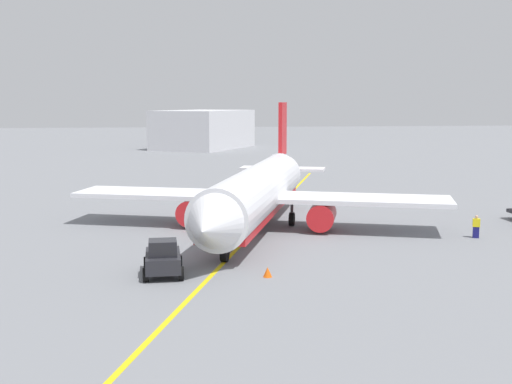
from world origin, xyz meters
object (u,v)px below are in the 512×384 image
(refueling_worker, at_px, (476,227))
(pushback_tug, at_px, (163,259))
(safety_cone_nose, at_px, (268,272))
(safety_cone_wingtip, at_px, (157,261))
(airplane, at_px, (257,193))

(refueling_worker, bearing_deg, pushback_tug, -71.71)
(pushback_tug, height_order, safety_cone_nose, pushback_tug)
(pushback_tug, relative_size, safety_cone_wingtip, 5.30)
(safety_cone_nose, bearing_deg, airplane, 175.43)
(pushback_tug, xyz_separation_m, safety_cone_nose, (1.07, 6.02, -0.72))
(refueling_worker, bearing_deg, safety_cone_nose, -62.90)
(refueling_worker, bearing_deg, safety_cone_wingtip, -76.53)
(pushback_tug, relative_size, safety_cone_nose, 6.24)
(airplane, relative_size, pushback_tug, 8.83)
(pushback_tug, distance_m, safety_cone_nose, 6.16)
(refueling_worker, xyz_separation_m, safety_cone_nose, (8.65, -16.91, -0.53))
(pushback_tug, distance_m, refueling_worker, 24.15)
(safety_cone_nose, distance_m, safety_cone_wingtip, 7.16)
(safety_cone_nose, bearing_deg, pushback_tug, -100.12)
(airplane, height_order, safety_cone_wingtip, airplane)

